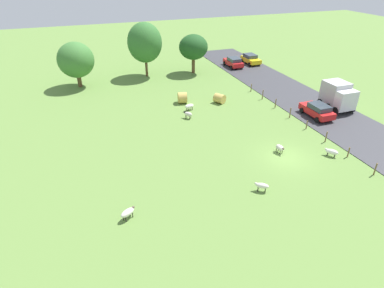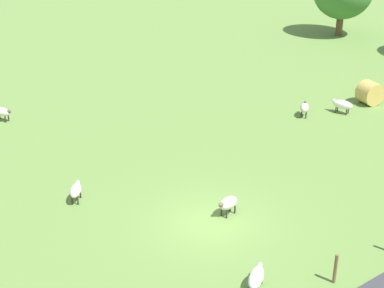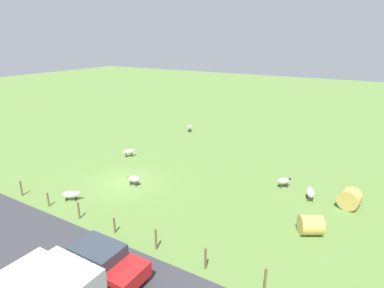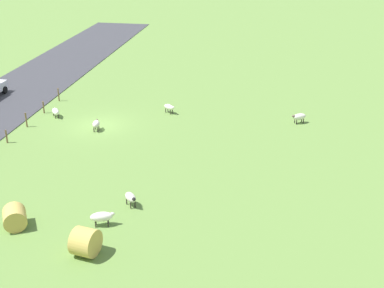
{
  "view_description": "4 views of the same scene",
  "coord_description": "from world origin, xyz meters",
  "px_view_note": "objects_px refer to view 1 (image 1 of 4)",
  "views": [
    {
      "loc": [
        -16.93,
        -20.97,
        16.01
      ],
      "look_at": [
        -8.47,
        2.36,
        1.85
      ],
      "focal_mm": 30.24,
      "sensor_mm": 36.0,
      "label": 1
    },
    {
      "loc": [
        15.64,
        -12.18,
        12.93
      ],
      "look_at": [
        -4.14,
        2.09,
        1.38
      ],
      "focal_mm": 54.36,
      "sensor_mm": 36.0,
      "label": 2
    },
    {
      "loc": [
        17.24,
        16.68,
        11.06
      ],
      "look_at": [
        -7.59,
        1.85,
        1.42
      ],
      "focal_mm": 30.01,
      "sensor_mm": 36.0,
      "label": 3
    },
    {
      "loc": [
        -13.29,
        34.91,
        14.87
      ],
      "look_at": [
        -8.27,
        5.76,
        1.6
      ],
      "focal_mm": 47.55,
      "sensor_mm": 36.0,
      "label": 4
    }
  ],
  "objects_px": {
    "hay_bale_0": "(220,99)",
    "car_1": "(317,110)",
    "hay_bale_1": "(182,98)",
    "car_3": "(251,59)",
    "tree_2": "(76,60)",
    "car_2": "(233,62)",
    "sheep_3": "(128,213)",
    "sheep_2": "(280,148)",
    "sheep_5": "(262,186)",
    "sheep_4": "(189,106)",
    "sheep_1": "(332,152)",
    "sheep_0": "(188,114)",
    "tree_0": "(145,43)",
    "truck_0": "(338,96)",
    "tree_1": "(193,47)"
  },
  "relations": [
    {
      "from": "hay_bale_0",
      "to": "car_1",
      "type": "bearing_deg",
      "value": -41.53
    },
    {
      "from": "hay_bale_1",
      "to": "car_3",
      "type": "bearing_deg",
      "value": 37.34
    },
    {
      "from": "tree_2",
      "to": "car_3",
      "type": "height_order",
      "value": "tree_2"
    },
    {
      "from": "car_3",
      "to": "car_2",
      "type": "bearing_deg",
      "value": -168.28
    },
    {
      "from": "sheep_3",
      "to": "sheep_2",
      "type": "bearing_deg",
      "value": 15.18
    },
    {
      "from": "sheep_5",
      "to": "hay_bale_1",
      "type": "relative_size",
      "value": 0.79
    },
    {
      "from": "sheep_4",
      "to": "car_1",
      "type": "distance_m",
      "value": 14.99
    },
    {
      "from": "sheep_1",
      "to": "sheep_4",
      "type": "bearing_deg",
      "value": 121.45
    },
    {
      "from": "sheep_1",
      "to": "sheep_5",
      "type": "height_order",
      "value": "sheep_5"
    },
    {
      "from": "sheep_0",
      "to": "sheep_3",
      "type": "distance_m",
      "value": 17.22
    },
    {
      "from": "sheep_2",
      "to": "tree_2",
      "type": "xyz_separation_m",
      "value": [
        -16.76,
        25.81,
        3.33
      ]
    },
    {
      "from": "tree_0",
      "to": "car_1",
      "type": "xyz_separation_m",
      "value": [
        15.1,
        -21.93,
        -4.26
      ]
    },
    {
      "from": "sheep_2",
      "to": "truck_0",
      "type": "relative_size",
      "value": 0.29
    },
    {
      "from": "sheep_0",
      "to": "hay_bale_0",
      "type": "xyz_separation_m",
      "value": [
        5.35,
        3.07,
        0.05
      ]
    },
    {
      "from": "sheep_4",
      "to": "car_2",
      "type": "height_order",
      "value": "car_2"
    },
    {
      "from": "sheep_1",
      "to": "sheep_0",
      "type": "bearing_deg",
      "value": 128.46
    },
    {
      "from": "truck_0",
      "to": "car_2",
      "type": "xyz_separation_m",
      "value": [
        -3.67,
        20.61,
        -0.91
      ]
    },
    {
      "from": "sheep_3",
      "to": "car_3",
      "type": "height_order",
      "value": "car_3"
    },
    {
      "from": "sheep_1",
      "to": "sheep_4",
      "type": "distance_m",
      "value": 17.07
    },
    {
      "from": "tree_1",
      "to": "truck_0",
      "type": "relative_size",
      "value": 1.59
    },
    {
      "from": "sheep_3",
      "to": "hay_bale_0",
      "type": "xyz_separation_m",
      "value": [
        14.89,
        17.4,
        0.04
      ]
    },
    {
      "from": "sheep_3",
      "to": "tree_2",
      "type": "bearing_deg",
      "value": 93.02
    },
    {
      "from": "sheep_3",
      "to": "tree_2",
      "type": "distance_m",
      "value": 30.15
    },
    {
      "from": "tree_1",
      "to": "car_2",
      "type": "distance_m",
      "value": 8.25
    },
    {
      "from": "sheep_5",
      "to": "car_1",
      "type": "xyz_separation_m",
      "value": [
        13.24,
        10.03,
        0.37
      ]
    },
    {
      "from": "sheep_4",
      "to": "tree_1",
      "type": "relative_size",
      "value": 0.22
    },
    {
      "from": "sheep_5",
      "to": "hay_bale_0",
      "type": "xyz_separation_m",
      "value": [
        4.38,
        17.88,
        0.07
      ]
    },
    {
      "from": "sheep_5",
      "to": "sheep_4",
      "type": "bearing_deg",
      "value": 90.13
    },
    {
      "from": "sheep_4",
      "to": "sheep_5",
      "type": "distance_m",
      "value": 16.98
    },
    {
      "from": "hay_bale_1",
      "to": "tree_2",
      "type": "distance_m",
      "value": 16.52
    },
    {
      "from": "truck_0",
      "to": "car_1",
      "type": "relative_size",
      "value": 0.89
    },
    {
      "from": "tree_0",
      "to": "car_3",
      "type": "xyz_separation_m",
      "value": [
        18.77,
        0.51,
        -4.27
      ]
    },
    {
      "from": "car_3",
      "to": "sheep_1",
      "type": "bearing_deg",
      "value": -104.97
    },
    {
      "from": "sheep_1",
      "to": "truck_0",
      "type": "relative_size",
      "value": 0.32
    },
    {
      "from": "sheep_5",
      "to": "tree_1",
      "type": "relative_size",
      "value": 0.18
    },
    {
      "from": "tree_0",
      "to": "car_1",
      "type": "bearing_deg",
      "value": -55.45
    },
    {
      "from": "tree_1",
      "to": "car_3",
      "type": "distance_m",
      "value": 11.84
    },
    {
      "from": "tree_1",
      "to": "car_1",
      "type": "distance_m",
      "value": 22.53
    },
    {
      "from": "sheep_0",
      "to": "tree_2",
      "type": "bearing_deg",
      "value": 125.48
    },
    {
      "from": "hay_bale_0",
      "to": "car_3",
      "type": "relative_size",
      "value": 0.31
    },
    {
      "from": "car_1",
      "to": "tree_2",
      "type": "bearing_deg",
      "value": 141.19
    },
    {
      "from": "tree_0",
      "to": "truck_0",
      "type": "xyz_separation_m",
      "value": [
        18.7,
        -20.87,
        -3.36
      ]
    },
    {
      "from": "car_1",
      "to": "sheep_3",
      "type": "bearing_deg",
      "value": -158.1
    },
    {
      "from": "sheep_0",
      "to": "sheep_4",
      "type": "distance_m",
      "value": 2.36
    },
    {
      "from": "sheep_3",
      "to": "car_1",
      "type": "relative_size",
      "value": 0.29
    },
    {
      "from": "car_3",
      "to": "tree_2",
      "type": "bearing_deg",
      "value": -175.92
    },
    {
      "from": "hay_bale_0",
      "to": "hay_bale_1",
      "type": "relative_size",
      "value": 0.91
    },
    {
      "from": "hay_bale_0",
      "to": "car_2",
      "type": "bearing_deg",
      "value": 57.54
    },
    {
      "from": "hay_bale_1",
      "to": "car_3",
      "type": "distance_m",
      "value": 21.4
    },
    {
      "from": "truck_0",
      "to": "car_1",
      "type": "height_order",
      "value": "truck_0"
    }
  ]
}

